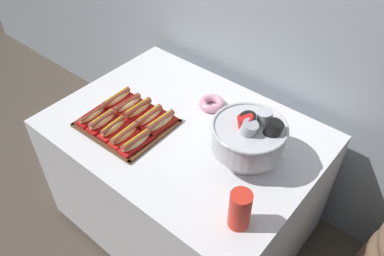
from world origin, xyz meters
name	(u,v)px	position (x,y,z in m)	size (l,w,h in m)	color
ground_plane	(186,220)	(0.00, 0.00, 0.00)	(10.00, 10.00, 0.00)	#4C4238
buffet_table	(185,178)	(0.00, 0.00, 0.40)	(1.28, 0.93, 0.76)	silver
serving_tray	(127,124)	(-0.23, -0.16, 0.77)	(0.41, 0.37, 0.01)	#56331E
hot_dog_0	(92,115)	(-0.38, -0.24, 0.80)	(0.06, 0.16, 0.06)	#B21414
hot_dog_1	(102,121)	(-0.31, -0.24, 0.80)	(0.07, 0.16, 0.06)	#B21414
hot_dog_2	(113,128)	(-0.23, -0.24, 0.80)	(0.07, 0.16, 0.06)	red
hot_dog_3	(124,135)	(-0.16, -0.24, 0.80)	(0.07, 0.17, 0.06)	red
hot_dog_4	(136,142)	(-0.08, -0.24, 0.80)	(0.07, 0.18, 0.06)	red
hot_dog_5	(117,99)	(-0.39, -0.08, 0.80)	(0.06, 0.18, 0.06)	#B21414
hot_dog_6	(127,105)	(-0.31, -0.08, 0.80)	(0.07, 0.18, 0.06)	red
hot_dog_7	(138,110)	(-0.24, -0.07, 0.80)	(0.06, 0.17, 0.07)	#B21414
hot_dog_8	(149,117)	(-0.16, -0.07, 0.80)	(0.07, 0.18, 0.06)	red
hot_dog_9	(161,123)	(-0.09, -0.07, 0.80)	(0.07, 0.18, 0.06)	red
punch_bowl	(249,136)	(0.34, 0.02, 0.90)	(0.32, 0.32, 0.26)	silver
cup_stack	(240,210)	(0.51, -0.27, 0.85)	(0.08, 0.08, 0.17)	red
donut	(212,103)	(0.00, 0.22, 0.78)	(0.13, 0.13, 0.04)	pink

